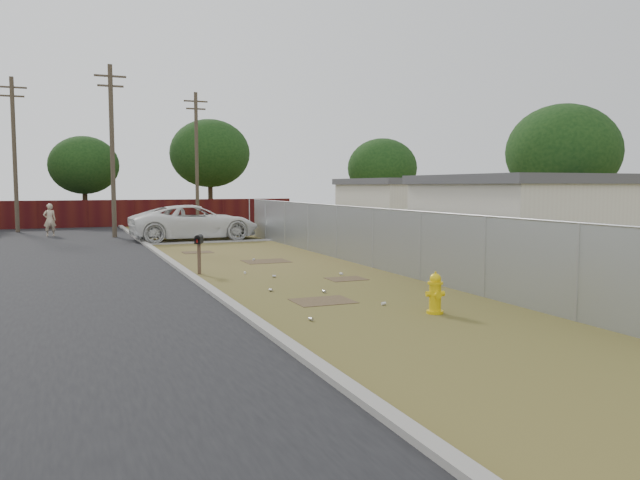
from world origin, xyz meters
name	(u,v)px	position (x,y,z in m)	size (l,w,h in m)	color
ground	(286,272)	(0.00, 0.00, 0.00)	(120.00, 120.00, 0.00)	brown
street	(57,255)	(-6.76, 8.05, 0.02)	(15.10, 60.00, 0.12)	black
chainlink_fence	(360,241)	(3.12, 1.03, 0.80)	(0.10, 27.06, 2.02)	#92949A
privacy_fence	(72,214)	(-6.00, 25.00, 0.90)	(30.00, 0.12, 1.80)	#3E100D
utility_poles	(112,153)	(-3.67, 20.67, 4.69)	(12.60, 8.24, 9.00)	brown
houses	(479,214)	(9.70, 3.13, 1.56)	(9.30, 17.24, 3.10)	beige
horizon_trees	(181,157)	(0.84, 23.56, 4.63)	(33.32, 31.94, 7.78)	#362918
fire_hydrant	(435,294)	(0.89, -7.23, 0.43)	(0.43, 0.44, 0.91)	#DBB90B
mailbox	(199,243)	(-2.60, 0.68, 0.97)	(0.36, 0.53, 1.23)	brown
pickup_truck	(195,222)	(-0.34, 13.01, 0.89)	(2.95, 6.40, 1.78)	white
pedestrian	(50,220)	(-7.18, 18.10, 0.89)	(0.65, 0.43, 1.78)	tan
scattered_litter	(296,283)	(-0.50, -2.32, 0.04)	(3.37, 10.48, 0.07)	beige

